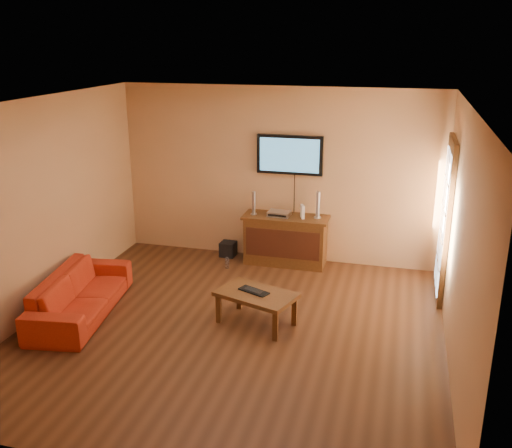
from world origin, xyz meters
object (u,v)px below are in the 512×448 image
(game_console, at_px, (302,212))
(subwoofer, at_px, (228,249))
(av_receiver, at_px, (279,214))
(bottle, at_px, (227,263))
(media_console, at_px, (285,240))
(keyboard, at_px, (254,291))
(speaker_right, at_px, (318,206))
(coffee_table, at_px, (256,297))
(speaker_left, at_px, (254,204))
(television, at_px, (290,155))
(sofa, at_px, (80,287))

(game_console, xyz_separation_m, subwoofer, (-1.22, 0.09, -0.75))
(av_receiver, bearing_deg, bottle, -146.14)
(media_console, distance_m, keyboard, 2.01)
(speaker_right, height_order, subwoofer, speaker_right)
(speaker_right, bearing_deg, media_console, -174.75)
(coffee_table, relative_size, subwoofer, 4.58)
(media_console, xyz_separation_m, bottle, (-0.82, -0.42, -0.30))
(media_console, relative_size, bottle, 7.07)
(speaker_left, relative_size, game_console, 1.82)
(television, relative_size, av_receiver, 3.06)
(media_console, bearing_deg, sofa, -132.74)
(speaker_right, bearing_deg, television, 161.00)
(av_receiver, height_order, game_console, game_console)
(speaker_left, bearing_deg, bottle, -129.29)
(subwoofer, distance_m, keyboard, 2.33)
(speaker_left, distance_m, av_receiver, 0.42)
(sofa, bearing_deg, av_receiver, -49.98)
(sofa, bearing_deg, keyboard, -89.98)
(television, height_order, subwoofer, television)
(sofa, height_order, subwoofer, sofa)
(coffee_table, distance_m, av_receiver, 2.08)
(sofa, bearing_deg, bottle, -43.52)
(media_console, xyz_separation_m, sofa, (-2.16, -2.34, -0.02))
(sofa, distance_m, speaker_left, 2.91)
(coffee_table, height_order, speaker_right, speaker_right)
(sofa, relative_size, speaker_left, 5.15)
(media_console, bearing_deg, subwoofer, 175.26)
(keyboard, bearing_deg, television, 90.77)
(speaker_right, bearing_deg, av_receiver, -175.37)
(sofa, xyz_separation_m, bottle, (1.34, 1.92, -0.28))
(television, bearing_deg, subwoofer, -172.31)
(television, height_order, av_receiver, television)
(sofa, distance_m, keyboard, 2.22)
(speaker_right, xyz_separation_m, subwoofer, (-1.44, 0.04, -0.84))
(sofa, xyz_separation_m, game_console, (2.42, 2.33, 0.50))
(media_console, height_order, television, television)
(bottle, bearing_deg, coffee_table, -61.18)
(speaker_right, xyz_separation_m, av_receiver, (-0.58, -0.05, -0.15))
(speaker_right, relative_size, bottle, 2.21)
(coffee_table, bearing_deg, game_console, 84.60)
(sofa, xyz_separation_m, speaker_right, (2.64, 2.39, 0.59))
(speaker_left, relative_size, speaker_right, 0.89)
(coffee_table, relative_size, sofa, 0.57)
(television, xyz_separation_m, speaker_left, (-0.50, -0.24, -0.74))
(television, relative_size, keyboard, 2.44)
(speaker_left, bearing_deg, speaker_right, 4.14)
(television, distance_m, av_receiver, 0.91)
(television, relative_size, speaker_right, 2.48)
(subwoofer, height_order, keyboard, keyboard)
(av_receiver, relative_size, keyboard, 0.80)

